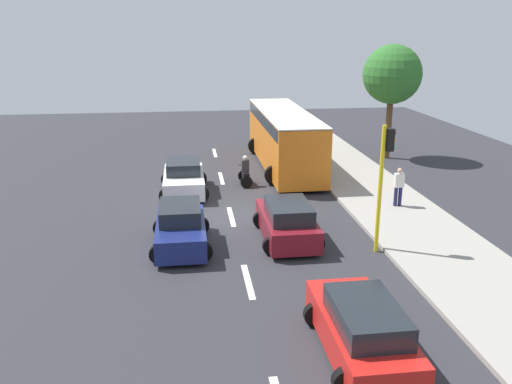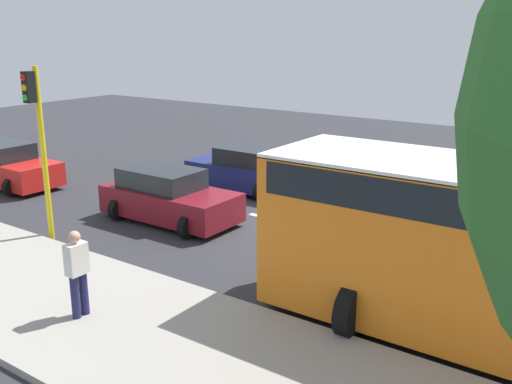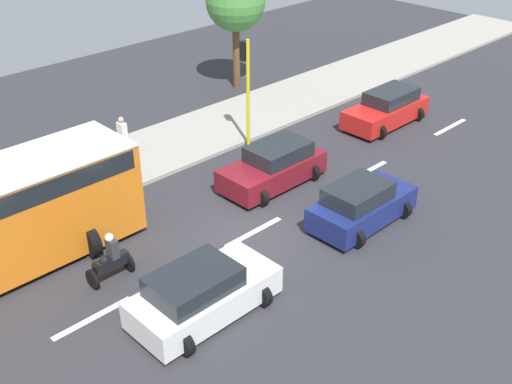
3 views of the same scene
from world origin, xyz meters
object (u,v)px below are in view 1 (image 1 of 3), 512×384
Objects in this scene: car_maroon at (287,222)px; car_red at (362,329)px; pedestrian_near_signal at (399,186)px; car_dark_blue at (181,228)px; street_tree_south at (392,75)px; motorcycle at (245,172)px; traffic_light_corner at (384,171)px; car_white at (184,178)px; pedestrian_by_tree at (313,141)px; city_bus at (284,135)px.

car_maroon and car_red have the same top height.
car_dark_blue is at bearing -162.27° from pedestrian_near_signal.
motorcycle is at bearing -152.98° from street_tree_south.
car_red is at bearing -87.07° from car_maroon.
car_maroon is 6.14m from pedestrian_near_signal.
street_tree_south is (5.42, 13.58, 2.02)m from traffic_light_corner.
car_red is at bearing -113.68° from traffic_light_corner.
car_white is 0.96× the size of car_red.
car_white is 0.91× the size of traffic_light_corner.
pedestrian_near_signal is 1.00× the size of pedestrian_by_tree.
car_maroon is at bearing -152.30° from pedestrian_near_signal.
car_dark_blue is at bearing -135.24° from street_tree_south.
car_dark_blue is 0.57× the size of street_tree_south.
city_bus is (1.45, 18.23, 1.14)m from car_red.
car_white is at bearing 88.94° from car_dark_blue.
traffic_light_corner is (1.18, -12.25, 1.08)m from city_bus.
street_tree_south is (8.05, 19.57, 4.24)m from car_red.
car_maroon is 1.06× the size of car_dark_blue.
pedestrian_by_tree is at bearing 58.36° from car_dark_blue.
car_white is 0.37× the size of city_bus.
motorcycle is 9.93m from traffic_light_corner.
car_maroon is 7.46m from motorcycle.
car_red is (4.16, -14.01, -0.00)m from car_white.
city_bus reaches higher than car_white.
street_tree_south is at bearing 27.02° from motorcycle.
traffic_light_corner is at bearing -49.82° from car_white.
car_dark_blue is at bearing 120.25° from car_red.
pedestrian_by_tree is 0.25× the size of street_tree_south.
motorcycle is 0.91× the size of pedestrian_by_tree.
car_dark_blue is (-3.90, -0.13, -0.00)m from car_maroon.
car_maroon is 0.96× the size of car_red.
car_maroon is at bearing -107.40° from pedestrian_by_tree.
car_red is 0.63× the size of street_tree_south.
car_white is 2.42× the size of pedestrian_by_tree.
car_red is 18.32m from city_bus.
car_white is 14.06m from street_tree_south.
car_maroon is 0.61× the size of street_tree_south.
car_red is 20.39m from pedestrian_by_tree.
car_maroon is at bearing -84.42° from motorcycle.
street_tree_south is at bearing -6.47° from pedestrian_by_tree.
pedestrian_by_tree is at bearing 47.91° from motorcycle.
pedestrian_near_signal reaches higher than car_maroon.
motorcycle is at bearing -132.09° from pedestrian_by_tree.
car_white is (-3.77, 6.54, 0.00)m from car_maroon.
car_dark_blue is 8.20m from motorcycle.
street_tree_south reaches higher than car_white.
street_tree_south reaches higher than traffic_light_corner.
pedestrian_near_signal is 10.47m from street_tree_south.
pedestrian_near_signal is 9.86m from pedestrian_by_tree.
car_dark_blue is 0.90× the size of car_red.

